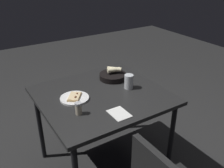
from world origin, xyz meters
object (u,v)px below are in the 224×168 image
object	(u,v)px
dining_table	(102,101)
beer_glass	(129,82)
pepper_shaker	(79,109)
bread_basket	(113,75)
pizza_plate	(75,98)

from	to	relation	value
dining_table	beer_glass	bearing A→B (deg)	-97.93
dining_table	pepper_shaker	distance (m)	0.34
beer_glass	pepper_shaker	xyz separation A→B (m)	(-0.13, 0.52, -0.01)
beer_glass	bread_basket	bearing A→B (deg)	2.58
dining_table	bread_basket	xyz separation A→B (m)	(0.19, -0.23, 0.10)
bread_basket	beer_glass	xyz separation A→B (m)	(-0.23, -0.01, 0.02)
dining_table	bread_basket	bearing A→B (deg)	-49.74
pizza_plate	pepper_shaker	distance (m)	0.22
dining_table	pizza_plate	world-z (taller)	pizza_plate
dining_table	beer_glass	xyz separation A→B (m)	(-0.03, -0.24, 0.12)
dining_table	pizza_plate	xyz separation A→B (m)	(0.04, 0.22, 0.08)
pizza_plate	bread_basket	xyz separation A→B (m)	(0.16, -0.45, 0.02)
pizza_plate	beer_glass	xyz separation A→B (m)	(-0.07, -0.46, 0.04)
beer_glass	pepper_shaker	world-z (taller)	beer_glass
pizza_plate	beer_glass	world-z (taller)	beer_glass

